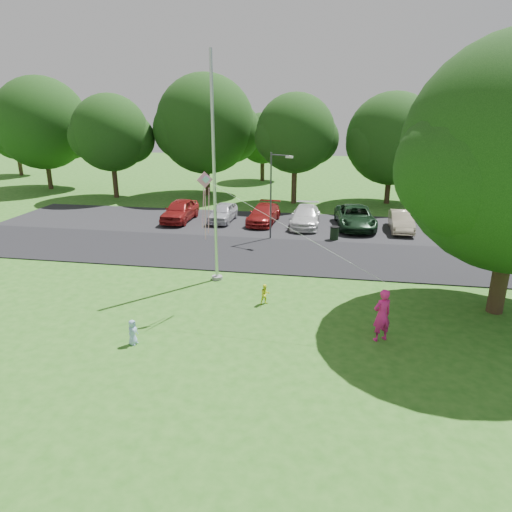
% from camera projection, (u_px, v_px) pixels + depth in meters
% --- Properties ---
extents(ground, '(120.00, 120.00, 0.00)m').
position_uv_depth(ground, '(277.00, 336.00, 16.24)').
color(ground, '#2A651A').
rests_on(ground, ground).
extents(park_road, '(60.00, 6.00, 0.06)m').
position_uv_depth(park_road, '(299.00, 256.00, 24.64)').
color(park_road, black).
rests_on(park_road, ground).
extents(parking_strip, '(42.00, 7.00, 0.06)m').
position_uv_depth(parking_strip, '(307.00, 226.00, 30.71)').
color(parking_strip, black).
rests_on(parking_strip, ground).
extents(flagpole, '(0.50, 0.50, 10.00)m').
position_uv_depth(flagpole, '(215.00, 191.00, 20.16)').
color(flagpole, '#B7BABF').
rests_on(flagpole, ground).
extents(street_lamp, '(1.37, 0.73, 5.20)m').
position_uv_depth(street_lamp, '(274.00, 188.00, 26.75)').
color(street_lamp, '#3F3F44').
rests_on(street_lamp, ground).
extents(trash_can, '(0.54, 0.54, 0.86)m').
position_uv_depth(trash_can, '(334.00, 233.00, 27.44)').
color(trash_can, black).
rests_on(trash_can, ground).
extents(tree_row, '(64.35, 11.94, 10.88)m').
position_uv_depth(tree_row, '(336.00, 132.00, 36.80)').
color(tree_row, '#332316').
rests_on(tree_row, ground).
extents(horizon_trees, '(77.46, 7.20, 7.02)m').
position_uv_depth(horizon_trees, '(361.00, 141.00, 45.86)').
color(horizon_trees, '#332316').
rests_on(horizon_trees, ground).
extents(parked_cars, '(19.73, 5.31, 1.48)m').
position_uv_depth(parked_cars, '(311.00, 216.00, 30.44)').
color(parked_cars, maroon).
rests_on(parked_cars, ground).
extents(woman, '(0.83, 0.75, 1.91)m').
position_uv_depth(woman, '(382.00, 315.00, 15.66)').
color(woman, '#E81E82').
rests_on(woman, ground).
extents(child_yellow, '(0.53, 0.49, 0.86)m').
position_uv_depth(child_yellow, '(265.00, 294.00, 18.69)').
color(child_yellow, '#F6FF28').
rests_on(child_yellow, ground).
extents(child_blue, '(0.36, 0.48, 0.90)m').
position_uv_depth(child_blue, '(133.00, 332.00, 15.55)').
color(child_blue, '#9AB9ED').
rests_on(child_blue, ground).
extents(kite, '(6.87, 1.84, 3.32)m').
position_uv_depth(kite, '(209.00, 193.00, 16.94)').
color(kite, pink).
rests_on(kite, ground).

